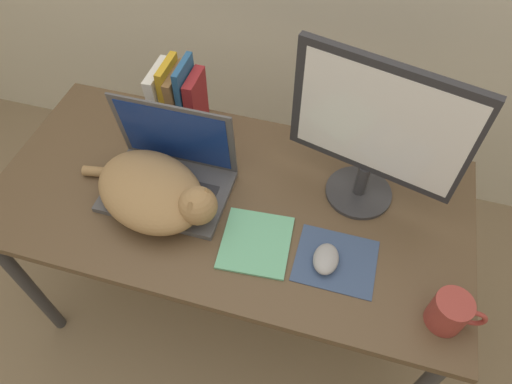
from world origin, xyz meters
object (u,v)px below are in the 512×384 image
Objects in this scene: cat at (155,192)px; external_monitor at (376,133)px; book_row at (178,97)px; computer_mouse at (326,259)px; laptop at (169,174)px; notepad at (256,242)px; mug at (450,312)px.

external_monitor is at bearing 20.21° from cat.
cat is 0.37m from book_row.
laptop is at bearing 164.63° from computer_mouse.
computer_mouse is 0.45× the size of notepad.
external_monitor reaches higher than mug.
notepad is at bearing -8.31° from cat.
laptop is at bearing -167.57° from external_monitor.
cat is at bearing -159.79° from external_monitor.
external_monitor is 3.51× the size of mug.
laptop reaches higher than book_row.
book_row is 1.12× the size of notepad.
cat reaches higher than mug.
computer_mouse is (0.51, -0.14, -0.03)m from laptop.
mug is at bearing -28.90° from book_row.
external_monitor is 0.67m from book_row.
notepad is (-0.20, 0.01, -0.02)m from computer_mouse.
laptop is at bearing 165.03° from mug.
cat is 4.84× the size of computer_mouse.
computer_mouse is at bearing -35.50° from book_row.
cat is 0.84m from mug.
laptop is 1.70× the size of notepad.
laptop is 0.61m from external_monitor.
book_row reaches higher than computer_mouse.
cat is (-0.01, -0.09, 0.02)m from laptop.
laptop reaches higher than computer_mouse.
mug is (0.90, -0.49, -0.06)m from book_row.
book_row is at bearing 166.52° from external_monitor.
notepad is 1.61× the size of mug.
laptop is 0.78× the size of external_monitor.
notepad is (0.31, -0.05, -0.06)m from cat.
cat is 1.94× the size of book_row.
cat is 0.32m from notepad.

